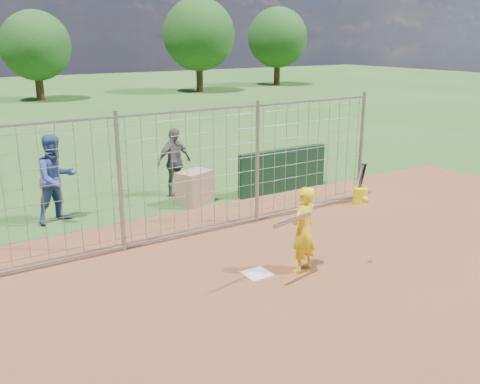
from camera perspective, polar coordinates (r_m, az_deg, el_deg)
ground at (r=9.24m, az=1.13°, el=-8.33°), size 100.00×100.00×0.00m
infield_dirt at (r=7.24m, az=15.01°, el=-16.37°), size 18.00×18.00×0.00m
home_plate at (r=9.08m, az=1.84°, el=-8.71°), size 0.43×0.43×0.02m
dugout_wall at (r=13.71m, az=4.59°, el=2.32°), size 2.60×0.20×1.10m
batter at (r=8.99m, az=6.78°, el=-4.03°), size 0.62×0.49×1.49m
bystander_a at (r=11.95m, az=-19.02°, el=1.34°), size 1.08×0.95×1.90m
bystander_b at (r=13.33m, az=-7.03°, el=3.20°), size 1.07×0.62×1.71m
equipment_bin at (r=12.69m, az=-4.83°, el=0.47°), size 0.94×0.80×0.80m
equipment_in_play at (r=8.47m, az=7.59°, el=-2.43°), size 1.85×0.34×0.24m
bucket_with_bats at (r=13.05m, az=12.70°, el=-0.14°), size 0.34×0.37×0.98m
backstop_fence at (r=10.44m, az=-4.95°, el=1.88°), size 9.08×0.08×2.60m
tree_line at (r=35.96m, az=-20.90°, el=15.05°), size 44.66×6.72×6.48m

